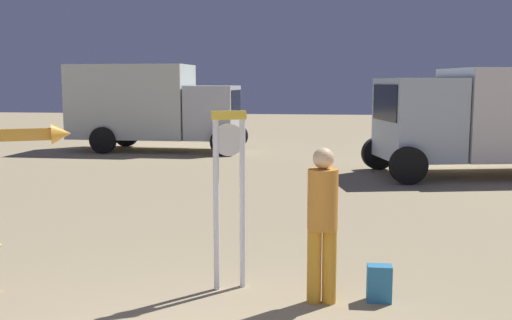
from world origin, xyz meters
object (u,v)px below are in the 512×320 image
at_px(arrow_sign, 18,168).
at_px(backpack, 379,284).
at_px(person_near_clock, 322,217).
at_px(standing_clock, 229,182).
at_px(box_truck_far, 149,105).

distance_m(arrow_sign, backpack, 4.31).
relative_size(person_near_clock, backpack, 4.16).
bearing_deg(arrow_sign, backpack, 1.36).
height_order(person_near_clock, backpack, person_near_clock).
xyz_separation_m(arrow_sign, person_near_clock, (3.50, -0.02, -0.47)).
bearing_deg(backpack, arrow_sign, -178.64).
bearing_deg(standing_clock, arrow_sign, -172.33).
bearing_deg(arrow_sign, person_near_clock, -0.34).
distance_m(standing_clock, backpack, 2.04).
xyz_separation_m(standing_clock, arrow_sign, (-2.41, -0.32, 0.17)).
bearing_deg(backpack, person_near_clock, -169.42).
bearing_deg(standing_clock, backpack, -7.50).
bearing_deg(arrow_sign, box_truck_far, 101.21).
height_order(arrow_sign, person_near_clock, arrow_sign).
xyz_separation_m(standing_clock, person_near_clock, (1.08, -0.35, -0.30)).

